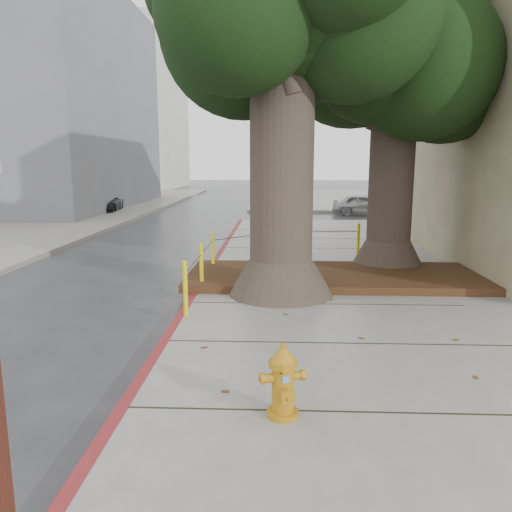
# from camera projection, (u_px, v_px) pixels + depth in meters

# --- Properties ---
(ground) EXTENTS (140.00, 140.00, 0.00)m
(ground) POSITION_uv_depth(u_px,v_px,m) (302.00, 352.00, 7.16)
(ground) COLOR #28282B
(ground) RESTS_ON ground
(sidewalk_far) EXTENTS (16.00, 20.00, 0.15)m
(sidewalk_far) POSITION_uv_depth(u_px,v_px,m) (365.00, 199.00, 36.35)
(sidewalk_far) COLOR slate
(sidewalk_far) RESTS_ON ground
(curb_red) EXTENTS (0.14, 26.00, 0.16)m
(curb_red) POSITION_uv_depth(u_px,v_px,m) (193.00, 299.00, 9.69)
(curb_red) COLOR maroon
(curb_red) RESTS_ON ground
(planter_bed) EXTENTS (6.40, 2.60, 0.16)m
(planter_bed) POSITION_uv_depth(u_px,v_px,m) (335.00, 276.00, 10.91)
(planter_bed) COLOR black
(planter_bed) RESTS_ON sidewalk_main
(building_far_grey) EXTENTS (12.00, 16.00, 12.00)m
(building_far_grey) POSITION_uv_depth(u_px,v_px,m) (20.00, 103.00, 28.27)
(building_far_grey) COLOR slate
(building_far_grey) RESTS_ON ground
(building_far_white) EXTENTS (12.00, 18.00, 15.00)m
(building_far_white) POSITION_uv_depth(u_px,v_px,m) (114.00, 114.00, 50.66)
(building_far_white) COLOR silver
(building_far_white) RESTS_ON ground
(tree_near) EXTENTS (4.50, 3.80, 7.68)m
(tree_near) POSITION_uv_depth(u_px,v_px,m) (301.00, 9.00, 8.93)
(tree_near) COLOR #4C3F33
(tree_near) RESTS_ON sidewalk_main
(tree_far) EXTENTS (4.50, 3.80, 7.17)m
(tree_far) POSITION_uv_depth(u_px,v_px,m) (411.00, 58.00, 11.35)
(tree_far) COLOR #4C3F33
(tree_far) RESTS_ON sidewalk_main
(bollard_ring) EXTENTS (3.79, 5.39, 0.95)m
(bollard_ring) POSITION_uv_depth(u_px,v_px,m) (255.00, 252.00, 11.37)
(bollard_ring) COLOR yellow
(bollard_ring) RESTS_ON sidewalk_main
(fire_hydrant) EXTENTS (0.41, 0.40, 0.78)m
(fire_hydrant) POSITION_uv_depth(u_px,v_px,m) (283.00, 381.00, 5.00)
(fire_hydrant) COLOR #BF8013
(fire_hydrant) RESTS_ON sidewalk_main
(car_silver) EXTENTS (3.29, 1.59, 1.08)m
(car_silver) POSITION_uv_depth(u_px,v_px,m) (363.00, 205.00, 25.56)
(car_silver) COLOR #A6A7AB
(car_silver) RESTS_ON ground
(car_dark) EXTENTS (2.00, 4.14, 1.16)m
(car_dark) POSITION_uv_depth(u_px,v_px,m) (105.00, 202.00, 26.86)
(car_dark) COLOR black
(car_dark) RESTS_ON ground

